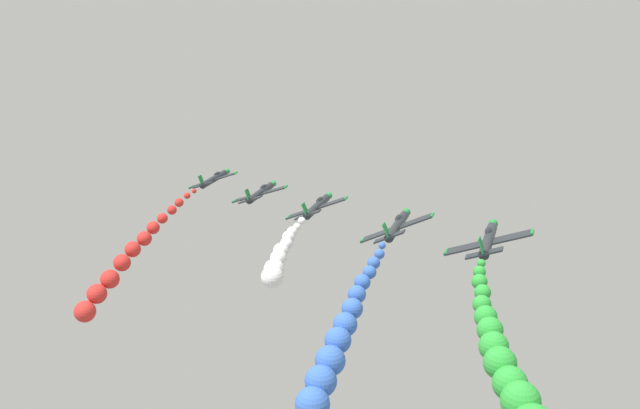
% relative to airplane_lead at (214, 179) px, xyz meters
% --- Properties ---
extents(airplane_lead, '(9.07, 10.35, 3.72)m').
position_rel_airplane_lead_xyz_m(airplane_lead, '(0.00, 0.00, 0.00)').
color(airplane_lead, '#23282D').
extents(smoke_trail_lead, '(6.45, 27.82, 12.76)m').
position_rel_airplane_lead_xyz_m(smoke_trail_lead, '(-2.89, -26.83, -6.94)').
color(smoke_trail_lead, red).
extents(airplane_left_inner, '(9.14, 10.35, 3.54)m').
position_rel_airplane_lead_xyz_m(airplane_left_inner, '(12.91, -10.09, 1.50)').
color(airplane_left_inner, '#23282D').
extents(airplane_right_inner, '(8.94, 10.35, 4.07)m').
position_rel_airplane_lead_xyz_m(airplane_right_inner, '(25.26, -19.31, 3.20)').
color(airplane_right_inner, '#23282D').
extents(smoke_trail_right_inner, '(3.36, 15.91, 3.99)m').
position_rel_airplane_lead_xyz_m(smoke_trail_right_inner, '(26.08, -36.80, 1.76)').
color(smoke_trail_right_inner, white).
extents(airplane_left_outer, '(8.77, 10.35, 4.48)m').
position_rel_airplane_lead_xyz_m(airplane_left_outer, '(39.12, -31.08, 5.62)').
color(airplane_left_outer, '#23282D').
extents(smoke_trail_left_outer, '(3.46, 23.67, 9.16)m').
position_rel_airplane_lead_xyz_m(smoke_trail_left_outer, '(38.36, -54.74, 0.96)').
color(smoke_trail_left_outer, blue).
extents(airplane_right_outer, '(9.09, 10.35, 3.64)m').
position_rel_airplane_lead_xyz_m(airplane_right_outer, '(50.43, -38.81, 7.77)').
color(airplane_right_outer, '#23282D').
extents(smoke_trail_right_outer, '(10.26, 27.77, 6.27)m').
position_rel_airplane_lead_xyz_m(smoke_trail_right_outer, '(55.60, -65.34, 5.22)').
color(smoke_trail_right_outer, green).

